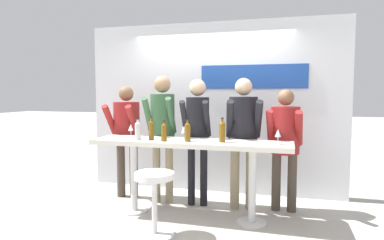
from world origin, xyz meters
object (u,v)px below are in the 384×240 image
(tasting_table, at_px, (190,152))
(person_left, at_px, (162,124))
(person_far_left, at_px, (126,130))
(wine_bottle_4, at_px, (188,131))
(wine_bottle_0, at_px, (222,131))
(wine_bottle_2, at_px, (138,130))
(wine_glass_2, at_px, (278,134))
(person_center_right, at_px, (285,137))
(person_center_left, at_px, (197,127))
(bar_stool, at_px, (154,193))
(wine_glass_1, at_px, (131,128))
(wine_bottle_3, at_px, (164,131))
(wine_bottle_1, at_px, (151,129))
(person_center, at_px, (243,129))
(wine_glass_0, at_px, (184,130))

(tasting_table, distance_m, person_left, 0.77)
(tasting_table, distance_m, person_far_left, 1.29)
(wine_bottle_4, bearing_deg, tasting_table, 85.45)
(wine_bottle_0, height_order, wine_bottle_2, wine_bottle_0)
(person_left, xyz_separation_m, wine_glass_2, (1.60, -0.48, -0.03))
(wine_bottle_0, bearing_deg, tasting_table, 176.38)
(person_center_right, bearing_deg, person_center_left, -172.63)
(wine_bottle_4, height_order, wine_glass_2, wine_bottle_4)
(bar_stool, distance_m, person_left, 1.31)
(wine_bottle_2, bearing_deg, person_center_left, 44.61)
(wine_bottle_0, relative_size, wine_glass_1, 1.68)
(wine_bottle_0, height_order, wine_glass_1, wine_bottle_0)
(person_left, bearing_deg, wine_bottle_4, -52.39)
(person_left, bearing_deg, person_center_left, -4.94)
(wine_bottle_3, bearing_deg, wine_glass_2, 5.12)
(person_far_left, height_order, wine_glass_1, person_far_left)
(tasting_table, xyz_separation_m, wine_bottle_4, (-0.01, -0.09, 0.28))
(person_left, distance_m, wine_bottle_1, 0.55)
(bar_stool, xyz_separation_m, person_center, (0.83, 1.12, 0.62))
(person_center, height_order, wine_bottle_2, person_center)
(tasting_table, height_order, person_center_right, person_center_right)
(person_center, relative_size, person_center_right, 1.09)
(tasting_table, xyz_separation_m, person_left, (-0.54, 0.46, 0.30))
(wine_bottle_4, xyz_separation_m, wine_glass_0, (-0.09, 0.14, -0.00))
(bar_stool, height_order, person_center_right, person_center_right)
(wine_bottle_3, distance_m, wine_glass_2, 1.36)
(tasting_table, relative_size, wine_bottle_1, 8.37)
(wine_bottle_2, bearing_deg, wine_bottle_4, 3.74)
(wine_glass_0, bearing_deg, wine_bottle_4, -57.33)
(person_center, bearing_deg, tasting_table, -150.74)
(wine_bottle_3, xyz_separation_m, wine_bottle_4, (0.29, 0.05, 0.01))
(wine_bottle_4, bearing_deg, wine_bottle_2, -176.26)
(person_center, xyz_separation_m, wine_bottle_2, (-1.24, -0.63, 0.01))
(wine_bottle_2, height_order, wine_glass_0, wine_bottle_2)
(tasting_table, height_order, wine_glass_2, wine_glass_2)
(wine_bottle_2, distance_m, wine_glass_2, 1.71)
(person_center, height_order, wine_glass_0, person_center)
(person_far_left, height_order, wine_bottle_4, person_far_left)
(wine_bottle_0, bearing_deg, person_center_left, 131.25)
(bar_stool, relative_size, person_center_left, 0.40)
(person_left, relative_size, wine_glass_1, 10.23)
(wine_bottle_3, height_order, wine_glass_1, wine_bottle_3)
(wine_bottle_2, bearing_deg, wine_glass_0, 18.19)
(person_far_left, height_order, person_center_left, person_center_left)
(wine_bottle_0, xyz_separation_m, wine_bottle_2, (-1.06, -0.11, -0.01))
(tasting_table, distance_m, person_center, 0.82)
(bar_stool, bearing_deg, tasting_table, 69.88)
(bar_stool, xyz_separation_m, wine_bottle_1, (-0.26, 0.54, 0.64))
(wine_glass_1, xyz_separation_m, wine_glass_2, (1.92, -0.13, 0.00))
(person_center, relative_size, wine_glass_0, 10.00)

